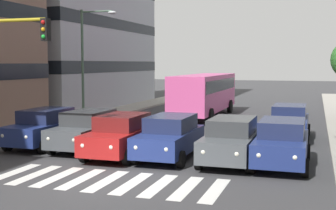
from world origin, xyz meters
TOP-DOWN VIEW (x-y plane):
  - ground_plane at (0.00, 0.00)m, footprint 180.00×180.00m
  - crosswalk_markings at (-0.00, 0.00)m, footprint 7.65×2.80m
  - car_0 at (-5.25, -4.00)m, footprint 2.02×4.44m
  - car_1 at (-3.37, -3.97)m, footprint 2.02×4.44m
  - car_2 at (-0.88, -4.04)m, footprint 2.02×4.44m
  - car_3 at (1.14, -3.80)m, footprint 2.02×4.44m
  - car_4 at (3.19, -4.74)m, footprint 2.02×4.44m
  - car_5 at (5.42, -4.81)m, footprint 2.02×4.44m
  - car_row2_0 at (-5.16, -10.34)m, footprint 2.02×4.44m
  - bus_behind_traffic at (1.14, -18.47)m, footprint 2.78×10.50m
  - street_lamp_right at (7.29, -12.63)m, footprint 2.43×0.28m

SIDE VIEW (x-z plane):
  - ground_plane at x=0.00m, z-range 0.00..0.00m
  - crosswalk_markings at x=0.00m, z-range 0.00..0.01m
  - car_0 at x=-5.25m, z-range 0.03..1.75m
  - car_1 at x=-3.37m, z-range 0.03..1.75m
  - car_2 at x=-0.88m, z-range 0.03..1.75m
  - car_3 at x=1.14m, z-range 0.03..1.75m
  - car_4 at x=3.19m, z-range 0.03..1.75m
  - car_5 at x=5.42m, z-range 0.03..1.75m
  - car_row2_0 at x=-5.16m, z-range 0.03..1.75m
  - bus_behind_traffic at x=1.14m, z-range 0.36..3.36m
  - street_lamp_right at x=7.29m, z-range 0.89..7.89m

